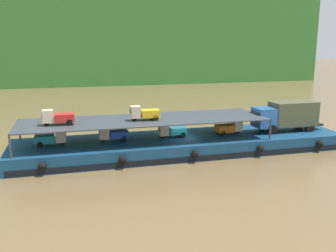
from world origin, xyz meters
TOP-DOWN VIEW (x-y plane):
  - ground_plane at (0.00, 0.00)m, footprint 400.00×400.00m
  - hillside_far_bank at (0.00, 75.58)m, footprint 120.41×30.49m
  - cargo_barge at (0.00, -0.03)m, footprint 32.69×7.82m
  - covered_lorry at (11.36, -0.35)m, footprint 7.86×2.31m
  - cargo_rack at (-3.80, 0.00)m, footprint 23.49×6.45m
  - mini_truck_lower_stern at (-12.46, 0.12)m, footprint 2.75×1.22m
  - mini_truck_lower_aft at (-6.84, 0.25)m, footprint 2.75×1.21m
  - mini_truck_lower_mid at (-1.06, 0.20)m, footprint 2.76×1.23m
  - mini_truck_lower_fore at (5.02, -0.01)m, footprint 2.78×1.27m
  - mini_truck_upper_stern at (-11.74, -0.49)m, footprint 2.75×1.21m
  - mini_truck_upper_mid at (-3.93, -0.45)m, footprint 2.75×1.21m

SIDE VIEW (x-z plane):
  - ground_plane at x=0.00m, z-range 0.00..0.00m
  - cargo_barge at x=0.00m, z-range 0.00..1.50m
  - mini_truck_lower_stern at x=-12.46m, z-range 1.50..2.88m
  - mini_truck_lower_aft at x=-6.84m, z-range 1.50..2.88m
  - mini_truck_lower_mid at x=-1.06m, z-range 1.50..2.88m
  - mini_truck_lower_fore at x=5.02m, z-range 1.50..2.88m
  - covered_lorry at x=11.36m, z-range 1.64..4.74m
  - cargo_rack at x=-3.80m, z-range 2.44..4.44m
  - mini_truck_upper_stern at x=-11.74m, z-range 3.50..4.88m
  - mini_truck_upper_mid at x=-3.93m, z-range 3.50..4.88m
  - hillside_far_bank at x=0.00m, z-range 2.31..38.92m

